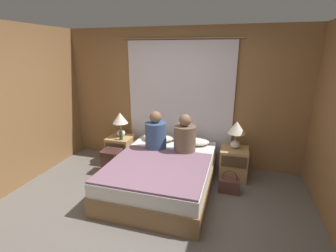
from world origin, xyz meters
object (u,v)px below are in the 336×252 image
(person_left_in_bed, at_px, (156,134))
(person_right_in_bed, at_px, (185,137))
(beer_bottle_on_left_stand, at_px, (121,135))
(backpack_on_floor, at_px, (112,160))
(bed, at_px, (163,174))
(nightstand_right, at_px, (234,163))
(lamp_left, at_px, (120,120))
(handbag_on_floor, at_px, (229,185))
(pillow_right, at_px, (193,141))
(lamp_right, at_px, (236,130))
(nightstand_left, at_px, (121,150))
(pillow_left, at_px, (158,137))

(person_left_in_bed, xyz_separation_m, person_right_in_bed, (0.50, 0.00, -0.01))
(beer_bottle_on_left_stand, relative_size, backpack_on_floor, 0.50)
(bed, relative_size, nightstand_right, 3.76)
(bed, bearing_deg, lamp_left, 146.20)
(lamp_left, relative_size, person_left_in_bed, 0.71)
(lamp_left, relative_size, beer_bottle_on_left_stand, 2.15)
(backpack_on_floor, relative_size, handbag_on_floor, 1.18)
(lamp_left, distance_m, person_left_in_bed, 0.88)
(bed, bearing_deg, pillow_right, 66.99)
(lamp_right, relative_size, beer_bottle_on_left_stand, 2.15)
(lamp_right, distance_m, beer_bottle_on_left_stand, 2.04)
(nightstand_left, xyz_separation_m, pillow_right, (1.38, 0.10, 0.29))
(lamp_right, height_order, pillow_right, lamp_right)
(nightstand_left, relative_size, backpack_on_floor, 1.22)
(backpack_on_floor, bearing_deg, nightstand_left, 94.41)
(lamp_right, bearing_deg, handbag_on_floor, -94.44)
(nightstand_left, height_order, person_right_in_bed, person_right_in_bed)
(lamp_left, bearing_deg, pillow_left, 5.04)
(nightstand_right, bearing_deg, lamp_left, 178.94)
(pillow_left, xyz_separation_m, person_right_in_bed, (0.58, -0.38, 0.20))
(lamp_left, distance_m, pillow_left, 0.78)
(lamp_right, relative_size, pillow_left, 0.80)
(nightstand_right, bearing_deg, person_left_in_bed, -167.72)
(backpack_on_floor, bearing_deg, person_left_in_bed, 10.14)
(lamp_left, relative_size, handbag_on_floor, 1.28)
(backpack_on_floor, bearing_deg, beer_bottle_on_left_stand, 78.76)
(pillow_left, relative_size, person_right_in_bed, 0.91)
(bed, relative_size, lamp_right, 4.25)
(nightstand_left, xyz_separation_m, person_right_in_bed, (1.31, -0.28, 0.49))
(pillow_right, xyz_separation_m, backpack_on_floor, (-1.35, -0.52, -0.31))
(person_left_in_bed, bearing_deg, nightstand_right, 12.28)
(pillow_right, distance_m, person_left_in_bed, 0.72)
(person_left_in_bed, distance_m, backpack_on_floor, 0.95)
(pillow_right, height_order, person_left_in_bed, person_left_in_bed)
(lamp_right, bearing_deg, pillow_right, 174.96)
(beer_bottle_on_left_stand, xyz_separation_m, backpack_on_floor, (-0.06, -0.29, -0.37))
(nightstand_left, distance_m, lamp_left, 0.58)
(beer_bottle_on_left_stand, bearing_deg, pillow_left, 20.50)
(person_left_in_bed, relative_size, handbag_on_floor, 1.80)
(bed, xyz_separation_m, pillow_left, (-0.33, 0.77, 0.31))
(nightstand_left, xyz_separation_m, backpack_on_floor, (0.03, -0.42, -0.02))
(person_right_in_bed, relative_size, handbag_on_floor, 1.76)
(nightstand_right, bearing_deg, bed, -147.69)
(lamp_left, height_order, handbag_on_floor, lamp_left)
(lamp_right, bearing_deg, bed, -146.20)
(nightstand_right, xyz_separation_m, pillow_left, (-1.38, 0.10, 0.29))
(person_right_in_bed, bearing_deg, nightstand_right, 19.48)
(lamp_right, bearing_deg, nightstand_right, -90.00)
(lamp_right, height_order, backpack_on_floor, lamp_right)
(bed, height_order, nightstand_left, nightstand_left)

